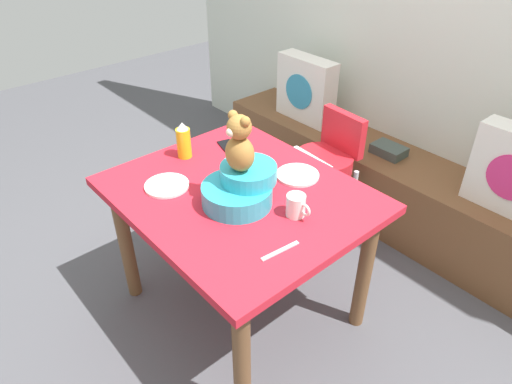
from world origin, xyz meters
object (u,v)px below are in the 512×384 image
teddy_bear (239,144)px  ketchup_bottle (184,141)px  highchair (325,161)px  coffee_mug (296,206)px  pillow_floral_left (306,89)px  book_stack (389,150)px  dinner_plate_near (298,175)px  infant_seat_teal (241,188)px  dining_table (240,211)px  dinner_plate_far (167,185)px  cell_phone (228,147)px

teddy_bear → ketchup_bottle: size_ratio=1.35×
highchair → coffee_mug: coffee_mug is taller
pillow_floral_left → coffee_mug: (1.02, -1.13, 0.11)m
pillow_floral_left → book_stack: bearing=1.7°
highchair → teddy_bear: size_ratio=3.16×
book_stack → dinner_plate_near: bearing=-83.3°
ketchup_bottle → coffee_mug: 0.71m
ketchup_bottle → coffee_mug: (0.70, 0.07, -0.04)m
book_stack → highchair: bearing=-107.5°
infant_seat_teal → coffee_mug: 0.25m
pillow_floral_left → dining_table: bearing=-58.6°
pillow_floral_left → dinner_plate_near: 1.22m
dining_table → ketchup_bottle: bearing=-179.0°
ketchup_bottle → dinner_plate_far: (0.17, -0.21, -0.08)m
coffee_mug → dining_table: bearing=-167.2°
infant_seat_teal → dinner_plate_far: size_ratio=1.65×
ketchup_bottle → cell_phone: (0.07, 0.22, -0.08)m
coffee_mug → dinner_plate_far: 0.60m
teddy_bear → dinner_plate_far: teddy_bear is taller
cell_phone → ketchup_bottle: bearing=178.1°
book_stack → cell_phone: cell_phone is taller
infant_seat_teal → cell_phone: size_ratio=2.29×
highchair → cell_phone: highchair is taller
ketchup_bottle → cell_phone: size_ratio=1.28×
highchair → dinner_plate_near: (0.25, -0.50, 0.22)m
ketchup_bottle → cell_phone: bearing=72.6°
highchair → ketchup_bottle: ketchup_bottle is taller
dining_table → highchair: size_ratio=1.40×
dining_table → infant_seat_teal: size_ratio=3.36×
pillow_floral_left → dinner_plate_far: bearing=-70.9°
ketchup_bottle → dining_table: bearing=1.0°
teddy_bear → dinner_plate_near: size_ratio=1.25×
book_stack → teddy_bear: bearing=-85.8°
ketchup_bottle → dinner_plate_far: 0.29m
pillow_floral_left → coffee_mug: bearing=-48.0°
infant_seat_teal → cell_phone: bearing=148.1°
ketchup_bottle → dinner_plate_far: ketchup_bottle is taller
book_stack → highchair: (-0.14, -0.44, 0.03)m
ketchup_bottle → dinner_plate_far: bearing=-51.0°
infant_seat_teal → teddy_bear: 0.21m
highchair → teddy_bear: bearing=-74.4°
book_stack → dinner_plate_near: size_ratio=1.00×
ketchup_bottle → dinner_plate_near: bearing=30.4°
dining_table → cell_phone: cell_phone is taller
coffee_mug → dinner_plate_near: 0.30m
pillow_floral_left → teddy_bear: size_ratio=1.76×
highchair → dinner_plate_far: 1.03m
teddy_bear → ketchup_bottle: bearing=175.6°
dining_table → cell_phone: 0.42m
teddy_bear → book_stack: bearing=94.2°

